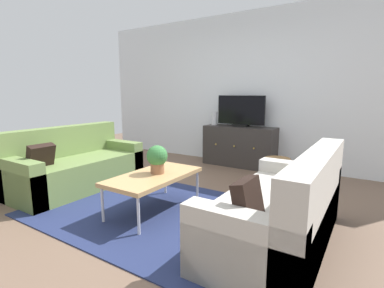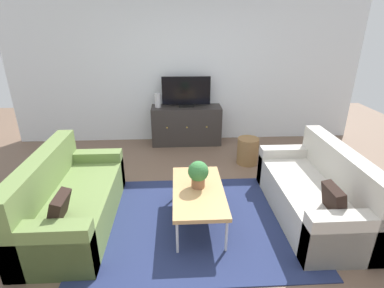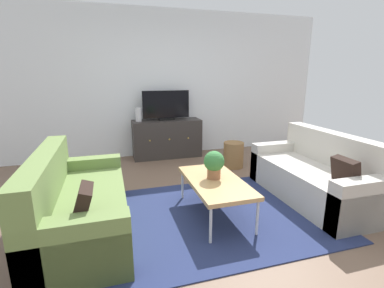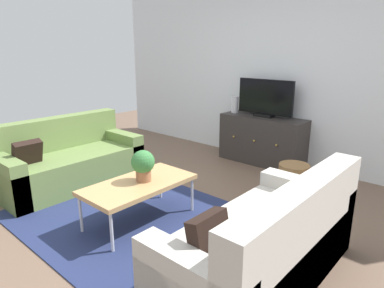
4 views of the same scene
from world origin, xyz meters
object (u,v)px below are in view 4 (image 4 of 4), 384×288
(coffee_table, at_px, (139,185))
(wicker_basket, at_px, (293,182))
(potted_plant, at_px, (143,164))
(tv_console, at_px, (262,140))
(glass_vase, at_px, (235,105))
(couch_right_side, at_px, (268,248))
(flat_screen_tv, at_px, (265,98))
(couch_left_side, at_px, (67,163))

(coffee_table, distance_m, wicker_basket, 1.75)
(wicker_basket, bearing_deg, potted_plant, -122.65)
(potted_plant, xyz_separation_m, wicker_basket, (0.91, 1.42, -0.38))
(tv_console, distance_m, wicker_basket, 1.34)
(coffee_table, height_order, glass_vase, glass_vase)
(tv_console, bearing_deg, glass_vase, 179.99)
(couch_right_side, distance_m, flat_screen_tv, 2.88)
(couch_right_side, xyz_separation_m, coffee_table, (-1.41, -0.04, 0.11))
(couch_left_side, relative_size, glass_vase, 6.81)
(couch_right_side, distance_m, coffee_table, 1.41)
(potted_plant, relative_size, tv_console, 0.24)
(couch_left_side, height_order, couch_right_side, same)
(tv_console, bearing_deg, couch_left_side, -120.81)
(coffee_table, relative_size, flat_screen_tv, 1.26)
(tv_console, height_order, glass_vase, glass_vase)
(coffee_table, relative_size, glass_vase, 4.36)
(flat_screen_tv, relative_size, wicker_basket, 2.03)
(tv_console, bearing_deg, couch_right_side, -58.60)
(couch_left_side, bearing_deg, couch_right_side, 0.00)
(couch_left_side, bearing_deg, tv_console, 59.19)
(couch_left_side, distance_m, flat_screen_tv, 2.87)
(tv_console, height_order, wicker_basket, tv_console)
(couch_left_side, distance_m, potted_plant, 1.49)
(glass_vase, bearing_deg, tv_console, -0.01)
(flat_screen_tv, xyz_separation_m, wicker_basket, (0.95, -0.95, -0.76))
(couch_left_side, xyz_separation_m, flat_screen_tv, (1.42, 2.39, 0.70))
(couch_right_side, bearing_deg, glass_vase, 129.62)
(potted_plant, xyz_separation_m, tv_console, (-0.05, 2.35, -0.24))
(glass_vase, height_order, wicker_basket, glass_vase)
(couch_right_side, distance_m, glass_vase, 3.13)
(couch_right_side, height_order, potted_plant, couch_right_side)
(couch_left_side, relative_size, wicker_basket, 3.99)
(couch_left_side, height_order, tv_console, couch_left_side)
(couch_right_side, distance_m, wicker_basket, 1.53)
(couch_left_side, bearing_deg, flat_screen_tv, 59.41)
(coffee_table, xyz_separation_m, wicker_basket, (0.91, 1.48, -0.17))
(coffee_table, bearing_deg, potted_plant, 87.59)
(tv_console, xyz_separation_m, flat_screen_tv, (0.00, 0.02, 0.62))
(couch_right_side, height_order, wicker_basket, couch_right_side)
(coffee_table, distance_m, glass_vase, 2.51)
(tv_console, xyz_separation_m, glass_vase, (-0.52, 0.00, 0.48))
(coffee_table, height_order, wicker_basket, wicker_basket)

